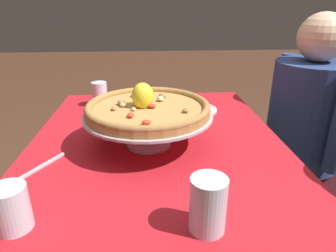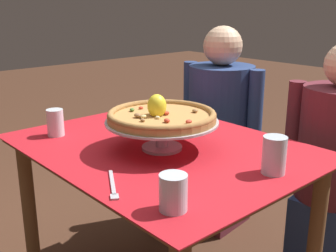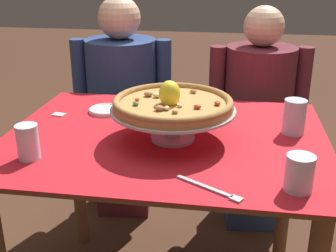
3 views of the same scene
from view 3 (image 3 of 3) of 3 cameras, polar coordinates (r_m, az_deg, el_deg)
The scene contains 11 objects.
dining_table at distance 1.58m, azimuth -0.36°, elevation -5.36°, with size 1.14×0.88×0.77m.
pizza_stand at distance 1.47m, azimuth 0.65°, elevation 1.44°, with size 0.43×0.43×0.11m.
pizza at distance 1.45m, azimuth 0.63°, elevation 3.11°, with size 0.41×0.41×0.10m.
water_glass_front_left at distance 1.41m, azimuth -18.05°, elevation -2.30°, with size 0.07×0.07×0.11m.
water_glass_front_right at distance 1.22m, azimuth 16.98°, elevation -6.31°, with size 0.08×0.08×0.10m.
water_glass_side_right at distance 1.59m, azimuth 16.38°, elevation 0.97°, with size 0.08×0.08×0.13m.
side_plate at distance 1.78m, azimuth -8.24°, elevation 2.12°, with size 0.14×0.14×0.02m.
dinner_fork at distance 1.19m, azimuth 5.85°, elevation -8.37°, with size 0.19×0.12×0.01m.
sugar_packet at distance 1.78m, azimuth -14.26°, elevation 1.48°, with size 0.05×0.04×0.01m, color beige.
diner_left at distance 2.35m, azimuth -5.99°, elevation 2.16°, with size 0.52×0.41×1.18m.
diner_right at distance 2.27m, azimuth 11.61°, elevation 0.36°, with size 0.50×0.38×1.15m.
Camera 3 is at (0.23, -1.39, 1.36)m, focal length 45.99 mm.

